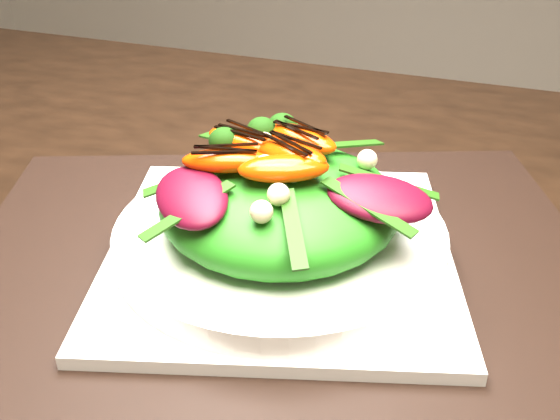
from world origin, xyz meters
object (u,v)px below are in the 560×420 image
(lettuce_mound, at_px, (280,203))
(orange_segment, at_px, (274,142))
(placemat, at_px, (280,259))
(salad_bowl, at_px, (280,236))
(dining_table, at_px, (196,217))
(plate_base, at_px, (280,251))

(lettuce_mound, bearing_deg, orange_segment, 119.96)
(placemat, bearing_deg, lettuce_mound, 0.00)
(placemat, height_order, salad_bowl, salad_bowl)
(dining_table, distance_m, orange_segment, 0.16)
(dining_table, relative_size, plate_base, 5.63)
(lettuce_mound, distance_m, orange_segment, 0.05)
(plate_base, bearing_deg, dining_table, 148.86)
(salad_bowl, distance_m, orange_segment, 0.08)
(placemat, bearing_deg, dining_table, 148.86)
(orange_segment, bearing_deg, salad_bowl, -60.04)
(salad_bowl, bearing_deg, placemat, -116.57)
(salad_bowl, relative_size, orange_segment, 3.98)
(placemat, height_order, lettuce_mound, lettuce_mound)
(salad_bowl, bearing_deg, lettuce_mound, -90.00)
(dining_table, bearing_deg, salad_bowl, -31.14)
(dining_table, xyz_separation_m, salad_bowl, (0.12, -0.07, 0.05))
(salad_bowl, bearing_deg, dining_table, 148.86)
(placemat, xyz_separation_m, salad_bowl, (0.00, 0.00, 0.02))
(dining_table, relative_size, salad_bowl, 5.83)
(lettuce_mound, xyz_separation_m, orange_segment, (-0.01, 0.03, 0.04))
(placemat, bearing_deg, orange_segment, 119.96)
(salad_bowl, height_order, lettuce_mound, lettuce_mound)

